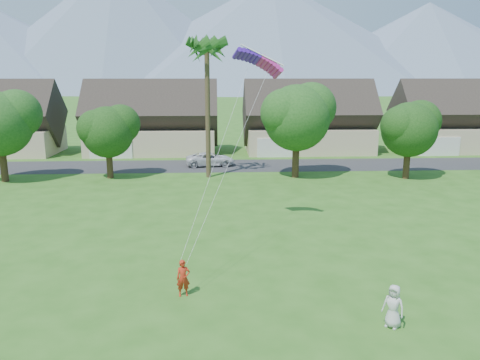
{
  "coord_description": "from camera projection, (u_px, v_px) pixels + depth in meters",
  "views": [
    {
      "loc": [
        -1.18,
        -13.94,
        9.14
      ],
      "look_at": [
        0.0,
        10.0,
        3.8
      ],
      "focal_mm": 35.0,
      "sensor_mm": 36.0,
      "label": 1
    }
  ],
  "objects": [
    {
      "name": "kite_flyer",
      "position": [
        183.0,
        278.0,
        19.74
      ],
      "size": [
        0.64,
        0.48,
        1.59
      ],
      "primitive_type": "imported",
      "rotation": [
        0.0,
        0.0,
        0.19
      ],
      "color": "red",
      "rests_on": "ground"
    },
    {
      "name": "fan_palm",
      "position": [
        207.0,
        45.0,
        40.76
      ],
      "size": [
        3.0,
        3.0,
        13.8
      ],
      "color": "#4C3D26",
      "rests_on": "ground"
    },
    {
      "name": "mountain_ridge",
      "position": [
        237.0,
        40.0,
        263.3
      ],
      "size": [
        540.0,
        240.0,
        70.0
      ],
      "color": "slate",
      "rests_on": "ground"
    },
    {
      "name": "ground",
      "position": [
        255.0,
        356.0,
        15.63
      ],
      "size": [
        500.0,
        500.0,
        0.0
      ],
      "primitive_type": "plane",
      "color": "#2D6019",
      "rests_on": "ground"
    },
    {
      "name": "tree_row",
      "position": [
        217.0,
        125.0,
        41.73
      ],
      "size": [
        62.27,
        6.67,
        8.45
      ],
      "color": "#47301C",
      "rests_on": "ground"
    },
    {
      "name": "street",
      "position": [
        229.0,
        166.0,
        48.78
      ],
      "size": [
        90.0,
        7.0,
        0.01
      ],
      "primitive_type": "cube",
      "color": "#2D2D30",
      "rests_on": "ground"
    },
    {
      "name": "parafoil_kite",
      "position": [
        259.0,
        60.0,
        26.2
      ],
      "size": [
        2.88,
        1.12,
        0.5
      ],
      "rotation": [
        0.0,
        0.0,
        0.09
      ],
      "color": "#4617AC",
      "rests_on": "ground"
    },
    {
      "name": "houses_row",
      "position": [
        231.0,
        124.0,
        56.82
      ],
      "size": [
        72.75,
        8.19,
        8.86
      ],
      "color": "beige",
      "rests_on": "ground"
    },
    {
      "name": "watcher",
      "position": [
        393.0,
        306.0,
        17.26
      ],
      "size": [
        0.95,
        0.94,
        1.66
      ],
      "primitive_type": "imported",
      "rotation": [
        0.0,
        0.0,
        -0.75
      ],
      "color": "silver",
      "rests_on": "ground"
    },
    {
      "name": "parked_car",
      "position": [
        210.0,
        159.0,
        48.54
      ],
      "size": [
        5.24,
        2.82,
        1.4
      ],
      "primitive_type": "imported",
      "rotation": [
        0.0,
        0.0,
        1.67
      ],
      "color": "silver",
      "rests_on": "ground"
    }
  ]
}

